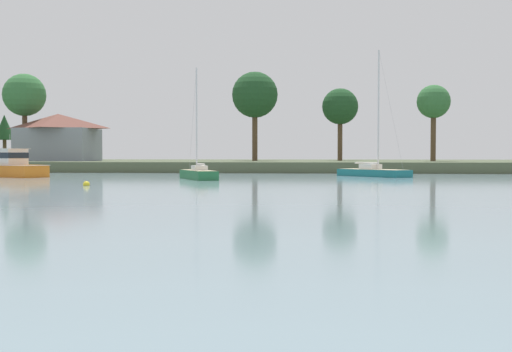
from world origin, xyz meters
The scene contains 11 objects.
far_shore_bank centered at (0.00, 97.64, 0.69)m, with size 217.82×45.50×1.38m, color #4C563D.
cruiser_orange centered at (-22.23, 59.74, 0.67)m, with size 9.80×7.03×5.65m.
sailboat_green centered at (-0.53, 54.95, 0.24)m, with size 4.97×7.59×11.36m.
sailboat_teal centered at (16.85, 64.33, 0.28)m, with size 7.68×8.48×14.02m.
mooring_buoy_yellow centered at (-6.70, 41.63, 0.09)m, with size 0.52×0.52×0.57m.
shore_tree_inland_b centered at (-35.09, 91.31, 11.60)m, with size 6.63×6.63×13.64m.
shore_tree_center_left centered at (27.91, 92.33, 10.07)m, with size 4.95×4.95×11.34m.
shore_tree_center_right centered at (-42.78, 99.88, 6.93)m, with size 3.51×3.51×7.80m.
shore_tree_right_mid centered at (14.28, 98.08, 9.94)m, with size 5.74×5.74×11.53m.
shore_tree_far_right centered at (0.86, 95.23, 11.67)m, with size 7.22×7.22×13.99m.
cottage_eastern centered at (-28.98, 89.72, 5.12)m, with size 11.83×9.28×7.22m.
Camera 1 is at (11.16, -6.43, 2.42)m, focal length 45.47 mm.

